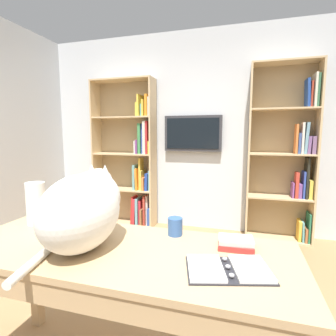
{
  "coord_description": "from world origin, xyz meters",
  "views": [
    {
      "loc": [
        -0.62,
        1.41,
        1.33
      ],
      "look_at": [
        0.12,
        -1.12,
        0.98
      ],
      "focal_mm": 28.1,
      "sensor_mm": 36.0,
      "label": 1
    }
  ],
  "objects_px": {
    "desk": "(119,272)",
    "paper_towel_roll": "(36,203)",
    "wall_mounted_tv": "(193,133)",
    "coffee_mug": "(175,226)",
    "bookshelf_left": "(288,155)",
    "cat": "(85,207)",
    "bookshelf_right": "(132,160)",
    "desk_book_stack": "(236,243)",
    "open_binder": "(228,269)"
  },
  "relations": [
    {
      "from": "bookshelf_left",
      "to": "open_binder",
      "type": "distance_m",
      "value": 2.53
    },
    {
      "from": "bookshelf_right",
      "to": "open_binder",
      "type": "relative_size",
      "value": 5.54
    },
    {
      "from": "paper_towel_roll",
      "to": "bookshelf_right",
      "type": "bearing_deg",
      "value": -81.05
    },
    {
      "from": "cat",
      "to": "wall_mounted_tv",
      "type": "bearing_deg",
      "value": -90.97
    },
    {
      "from": "cat",
      "to": "open_binder",
      "type": "height_order",
      "value": "cat"
    },
    {
      "from": "wall_mounted_tv",
      "to": "open_binder",
      "type": "height_order",
      "value": "wall_mounted_tv"
    },
    {
      "from": "cat",
      "to": "bookshelf_left",
      "type": "bearing_deg",
      "value": -117.11
    },
    {
      "from": "bookshelf_right",
      "to": "wall_mounted_tv",
      "type": "height_order",
      "value": "bookshelf_right"
    },
    {
      "from": "bookshelf_left",
      "to": "bookshelf_right",
      "type": "height_order",
      "value": "bookshelf_left"
    },
    {
      "from": "bookshelf_left",
      "to": "desk",
      "type": "xyz_separation_m",
      "value": [
        1.07,
        2.41,
        -0.4
      ]
    },
    {
      "from": "bookshelf_left",
      "to": "wall_mounted_tv",
      "type": "height_order",
      "value": "bookshelf_left"
    },
    {
      "from": "cat",
      "to": "coffee_mug",
      "type": "xyz_separation_m",
      "value": [
        -0.38,
        -0.26,
        -0.15
      ]
    },
    {
      "from": "wall_mounted_tv",
      "to": "coffee_mug",
      "type": "bearing_deg",
      "value": 98.61
    },
    {
      "from": "open_binder",
      "to": "desk_book_stack",
      "type": "height_order",
      "value": "desk_book_stack"
    },
    {
      "from": "desk",
      "to": "cat",
      "type": "relative_size",
      "value": 2.74
    },
    {
      "from": "paper_towel_roll",
      "to": "coffee_mug",
      "type": "distance_m",
      "value": 0.86
    },
    {
      "from": "paper_towel_roll",
      "to": "open_binder",
      "type": "bearing_deg",
      "value": 168.1
    },
    {
      "from": "bookshelf_left",
      "to": "wall_mounted_tv",
      "type": "distance_m",
      "value": 1.23
    },
    {
      "from": "bookshelf_right",
      "to": "cat",
      "type": "height_order",
      "value": "bookshelf_right"
    },
    {
      "from": "wall_mounted_tv",
      "to": "paper_towel_roll",
      "type": "height_order",
      "value": "wall_mounted_tv"
    },
    {
      "from": "desk",
      "to": "paper_towel_roll",
      "type": "relative_size",
      "value": 6.49
    },
    {
      "from": "desk",
      "to": "paper_towel_roll",
      "type": "height_order",
      "value": "paper_towel_roll"
    },
    {
      "from": "bookshelf_right",
      "to": "coffee_mug",
      "type": "height_order",
      "value": "bookshelf_right"
    },
    {
      "from": "open_binder",
      "to": "wall_mounted_tv",
      "type": "bearing_deg",
      "value": -75.88
    },
    {
      "from": "wall_mounted_tv",
      "to": "open_binder",
      "type": "distance_m",
      "value": 2.67
    },
    {
      "from": "bookshelf_left",
      "to": "open_binder",
      "type": "relative_size",
      "value": 5.76
    },
    {
      "from": "cat",
      "to": "desk_book_stack",
      "type": "distance_m",
      "value": 0.75
    },
    {
      "from": "bookshelf_left",
      "to": "open_binder",
      "type": "bearing_deg",
      "value": 77.21
    },
    {
      "from": "bookshelf_left",
      "to": "paper_towel_roll",
      "type": "relative_size",
      "value": 8.45
    },
    {
      "from": "cat",
      "to": "paper_towel_roll",
      "type": "distance_m",
      "value": 0.53
    },
    {
      "from": "bookshelf_right",
      "to": "desk",
      "type": "relative_size",
      "value": 1.25
    },
    {
      "from": "bookshelf_left",
      "to": "bookshelf_right",
      "type": "xyz_separation_m",
      "value": [
        2.06,
        0.0,
        -0.12
      ]
    },
    {
      "from": "wall_mounted_tv",
      "to": "coffee_mug",
      "type": "xyz_separation_m",
      "value": [
        -0.34,
        2.23,
        -0.51
      ]
    },
    {
      "from": "wall_mounted_tv",
      "to": "cat",
      "type": "bearing_deg",
      "value": 89.03
    },
    {
      "from": "desk",
      "to": "desk_book_stack",
      "type": "height_order",
      "value": "desk_book_stack"
    },
    {
      "from": "desk",
      "to": "open_binder",
      "type": "xyz_separation_m",
      "value": [
        -0.51,
        0.05,
        0.12
      ]
    },
    {
      "from": "open_binder",
      "to": "bookshelf_right",
      "type": "bearing_deg",
      "value": -58.42
    },
    {
      "from": "paper_towel_roll",
      "to": "bookshelf_left",
      "type": "bearing_deg",
      "value": -127.82
    },
    {
      "from": "bookshelf_right",
      "to": "desk_book_stack",
      "type": "bearing_deg",
      "value": 124.59
    },
    {
      "from": "wall_mounted_tv",
      "to": "open_binder",
      "type": "relative_size",
      "value": 2.08
    },
    {
      "from": "desk",
      "to": "cat",
      "type": "xyz_separation_m",
      "value": [
        0.17,
        0.01,
        0.31
      ]
    },
    {
      "from": "cat",
      "to": "open_binder",
      "type": "distance_m",
      "value": 0.71
    },
    {
      "from": "wall_mounted_tv",
      "to": "paper_towel_roll",
      "type": "xyz_separation_m",
      "value": [
        0.52,
        2.29,
        -0.42
      ]
    },
    {
      "from": "wall_mounted_tv",
      "to": "bookshelf_left",
      "type": "bearing_deg",
      "value": 176.27
    },
    {
      "from": "paper_towel_roll",
      "to": "desk_book_stack",
      "type": "bearing_deg",
      "value": 179.44
    },
    {
      "from": "cat",
      "to": "coffee_mug",
      "type": "distance_m",
      "value": 0.49
    },
    {
      "from": "cat",
      "to": "paper_towel_roll",
      "type": "relative_size",
      "value": 2.37
    },
    {
      "from": "cat",
      "to": "desk_book_stack",
      "type": "xyz_separation_m",
      "value": [
        -0.7,
        -0.19,
        -0.17
      ]
    },
    {
      "from": "bookshelf_left",
      "to": "desk_book_stack",
      "type": "xyz_separation_m",
      "value": [
        0.53,
        2.22,
        -0.26
      ]
    },
    {
      "from": "bookshelf_left",
      "to": "cat",
      "type": "height_order",
      "value": "bookshelf_left"
    }
  ]
}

